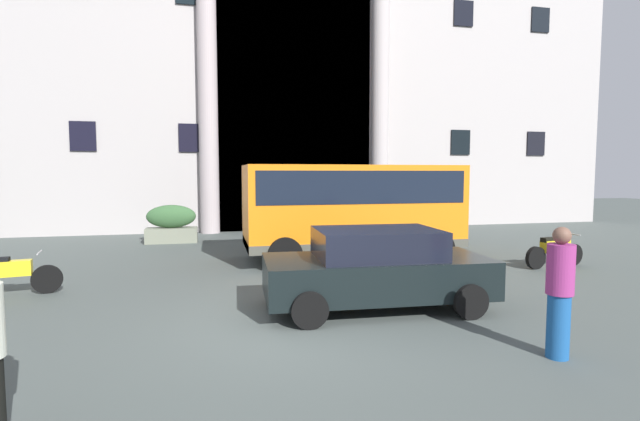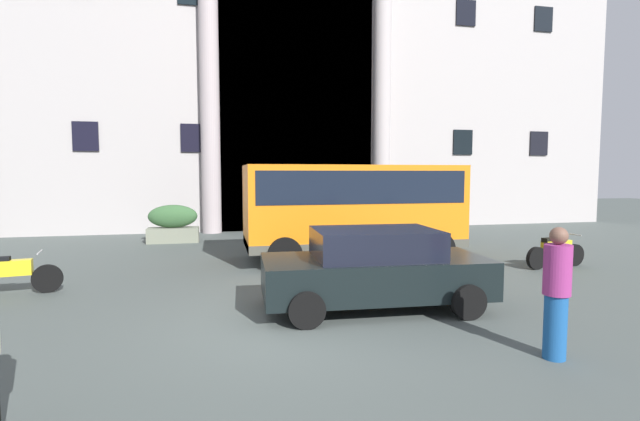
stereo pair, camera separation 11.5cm
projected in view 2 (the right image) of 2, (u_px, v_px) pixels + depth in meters
name	position (u px, v px, depth m)	size (l,w,h in m)	color
ground_plane	(289.00, 329.00, 7.75)	(80.00, 64.00, 0.12)	#474F4C
office_building_facade	(237.00, 45.00, 24.02)	(36.49, 9.65, 18.26)	#AAA4A2
orange_minibus	(352.00, 204.00, 13.54)	(6.14, 2.78, 2.76)	orange
bus_stop_sign	(462.00, 200.00, 15.98)	(0.44, 0.08, 2.60)	#9A9520
hedge_planter_west	(394.00, 220.00, 19.51)	(1.98, 0.86, 1.19)	#675E57
hedge_planter_entrance_right	(173.00, 224.00, 17.03)	(1.82, 0.71, 1.39)	gray
white_taxi_kerbside	(375.00, 268.00, 8.69)	(4.25, 2.19, 1.50)	black
scooter_by_planter	(4.00, 274.00, 9.58)	(2.06, 0.61, 0.89)	black
motorcycle_near_kerb	(555.00, 251.00, 12.46)	(1.94, 0.55, 0.89)	black
motorcycle_far_end	(356.00, 259.00, 11.24)	(2.05, 0.67, 0.89)	black
pedestrian_woman_dark_dress	(557.00, 292.00, 6.30)	(0.36, 0.36, 1.82)	#194E8F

